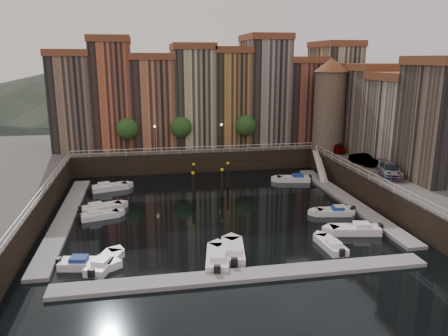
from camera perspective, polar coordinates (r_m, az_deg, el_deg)
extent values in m
plane|color=black|center=(50.75, -1.40, -5.10)|extent=(200.00, 200.00, 0.00)
cube|color=black|center=(75.27, -4.50, 2.42)|extent=(80.00, 20.00, 3.00)
cube|color=black|center=(59.50, 26.65, -2.23)|extent=(20.00, 36.00, 3.00)
cube|color=gray|center=(49.99, -19.99, -6.08)|extent=(2.00, 28.00, 0.35)
cube|color=gray|center=(54.57, 15.87, -4.07)|extent=(2.00, 28.00, 0.35)
cube|color=gray|center=(35.34, 3.04, -13.79)|extent=(30.00, 2.00, 0.35)
cone|color=#2D382D|center=(159.26, -18.78, 9.89)|extent=(80.00, 80.00, 14.00)
cone|color=#2D382D|center=(158.02, -5.95, 11.25)|extent=(100.00, 100.00, 18.00)
cone|color=#2D382D|center=(164.68, 6.51, 10.31)|extent=(70.00, 70.00, 12.00)
cube|color=#7E6350|center=(71.95, -18.97, 8.02)|extent=(6.00, 10.00, 14.00)
cube|color=brown|center=(71.64, -19.46, 13.98)|extent=(6.30, 10.30, 1.00)
cube|color=#B35838|center=(71.23, -14.29, 9.10)|extent=(5.80, 10.00, 16.00)
cube|color=brown|center=(71.06, -14.72, 15.93)|extent=(6.10, 10.30, 1.00)
cube|color=#B36C49|center=(71.20, -9.24, 8.33)|extent=(6.50, 10.00, 13.50)
cube|color=brown|center=(70.86, -9.47, 14.17)|extent=(6.80, 10.30, 1.00)
cube|color=#C2B389|center=(71.54, -4.11, 9.11)|extent=(6.20, 10.00, 15.00)
cube|color=brown|center=(71.30, -4.22, 15.53)|extent=(6.50, 10.30, 1.00)
cube|color=#A9793E|center=(72.45, 0.60, 9.01)|extent=(5.60, 10.00, 14.50)
cube|color=brown|center=(72.17, 0.61, 15.15)|extent=(5.90, 10.30, 1.00)
cube|color=gray|center=(73.73, 5.25, 9.82)|extent=(6.40, 10.00, 16.50)
cube|color=brown|center=(73.61, 5.41, 16.63)|extent=(6.70, 10.30, 1.00)
cube|color=brown|center=(75.77, 9.79, 8.46)|extent=(6.00, 10.00, 13.00)
cube|color=brown|center=(75.43, 10.02, 13.76)|extent=(6.30, 10.30, 1.00)
cube|color=tan|center=(77.90, 14.00, 9.32)|extent=(5.90, 10.00, 15.50)
cube|color=brown|center=(77.71, 14.37, 15.39)|extent=(6.20, 10.30, 1.00)
cube|color=#746557|center=(68.77, 19.40, 6.89)|extent=(9.00, 8.00, 12.00)
cube|color=brown|center=(68.35, 19.85, 12.30)|extent=(9.30, 8.30, 1.00)
cube|color=#B9B0A2|center=(62.07, 22.97, 5.41)|extent=(9.00, 8.00, 11.00)
cube|color=brown|center=(61.56, 23.51, 10.93)|extent=(9.30, 8.30, 1.00)
cylinder|color=#6B5B4C|center=(68.08, 13.56, 7.23)|extent=(4.60, 4.60, 12.00)
cone|color=brown|center=(67.65, 13.90, 12.95)|extent=(5.20, 5.20, 2.00)
cylinder|color=black|center=(66.78, -12.42, 2.99)|extent=(0.30, 0.30, 2.40)
sphere|color=#1E4719|center=(66.37, -12.53, 5.03)|extent=(3.20, 3.20, 3.20)
cylinder|color=black|center=(66.95, -5.55, 3.29)|extent=(0.30, 0.30, 2.40)
sphere|color=#1E4719|center=(66.54, -5.60, 5.32)|extent=(3.20, 3.20, 3.20)
cylinder|color=black|center=(68.48, 2.82, 3.58)|extent=(0.30, 0.30, 2.40)
sphere|color=#1E4719|center=(68.08, 2.85, 5.57)|extent=(3.20, 3.20, 3.20)
cylinder|color=black|center=(65.62, -8.98, 3.67)|extent=(0.12, 0.12, 4.00)
sphere|color=#FFD88C|center=(65.29, -9.05, 5.40)|extent=(0.36, 0.36, 0.36)
cylinder|color=black|center=(66.58, -0.33, 3.99)|extent=(0.12, 0.12, 4.00)
sphere|color=#FFD88C|center=(66.26, -0.34, 5.70)|extent=(0.36, 0.36, 0.36)
cube|color=white|center=(65.04, -3.62, 2.78)|extent=(36.00, 0.08, 0.08)
cube|color=white|center=(65.13, -3.62, 2.39)|extent=(36.00, 0.06, 0.06)
cube|color=white|center=(54.36, 17.84, -0.14)|extent=(0.08, 34.00, 0.08)
cube|color=white|center=(54.47, 17.80, -0.60)|extent=(0.06, 34.00, 0.06)
cube|color=white|center=(49.23, -22.42, -1.99)|extent=(0.08, 34.00, 0.08)
cube|color=white|center=(49.35, -22.37, -2.50)|extent=(0.06, 34.00, 0.06)
cube|color=white|center=(64.13, 12.42, 0.30)|extent=(2.78, 8.26, 2.81)
cube|color=white|center=(64.01, 12.44, 0.73)|extent=(1.93, 8.32, 3.65)
cylinder|color=black|center=(53.05, -4.05, -2.57)|extent=(0.32, 0.32, 3.60)
cylinder|color=yellow|center=(52.55, -4.08, -0.64)|extent=(0.36, 0.36, 0.25)
cylinder|color=black|center=(57.27, -3.94, -1.31)|extent=(0.32, 0.32, 3.60)
cylinder|color=yellow|center=(56.81, -3.98, 0.49)|extent=(0.36, 0.36, 0.25)
cylinder|color=black|center=(54.46, -0.26, -2.09)|extent=(0.32, 0.32, 3.60)
cylinder|color=yellow|center=(53.97, -0.26, -0.21)|extent=(0.36, 0.36, 0.25)
cylinder|color=black|center=(57.75, 0.50, -1.15)|extent=(0.32, 0.32, 3.60)
cylinder|color=yellow|center=(57.29, 0.51, 0.64)|extent=(0.36, 0.36, 0.25)
cube|color=white|center=(38.36, -17.53, -11.92)|extent=(4.52, 2.40, 0.73)
cube|color=navy|center=(38.35, -18.43, -11.27)|extent=(1.55, 1.40, 0.49)
cube|color=black|center=(38.97, -20.77, -11.38)|extent=(0.42, 0.54, 0.68)
cube|color=white|center=(49.07, -15.93, -6.01)|extent=(4.25, 2.57, 0.68)
cube|color=white|center=(48.86, -16.59, -5.64)|extent=(1.52, 1.39, 0.45)
cube|color=black|center=(48.72, -18.37, -6.06)|extent=(0.43, 0.52, 0.63)
cube|color=white|center=(51.29, -15.72, -5.08)|extent=(4.80, 3.14, 0.76)
cube|color=white|center=(51.01, -16.41, -4.69)|extent=(1.75, 1.63, 0.51)
cube|color=black|center=(50.74, -18.30, -5.18)|extent=(0.51, 0.60, 0.71)
cube|color=white|center=(59.02, -14.74, -2.48)|extent=(4.92, 3.06, 0.78)
cube|color=white|center=(58.77, -15.37, -2.12)|extent=(1.77, 1.63, 0.52)
cube|color=black|center=(58.51, -17.05, -2.52)|extent=(0.50, 0.61, 0.73)
cube|color=white|center=(45.15, 16.74, -7.79)|extent=(5.00, 2.63, 0.81)
cube|color=white|center=(45.17, 17.57, -7.18)|extent=(1.72, 1.54, 0.54)
cube|color=black|center=(45.84, 19.76, -7.33)|extent=(0.47, 0.60, 0.76)
cube|color=white|center=(49.66, 14.01, -5.65)|extent=(4.18, 2.17, 0.68)
cube|color=navy|center=(49.67, 14.64, -5.18)|extent=(1.43, 1.28, 0.45)
cube|color=black|center=(50.16, 16.33, -5.33)|extent=(0.39, 0.50, 0.63)
cube|color=white|center=(49.99, 14.31, -5.53)|extent=(4.10, 1.81, 0.68)
cube|color=white|center=(50.05, 14.93, -5.05)|extent=(1.34, 1.18, 0.45)
cube|color=black|center=(50.69, 16.55, -5.14)|extent=(0.35, 0.48, 0.64)
cube|color=white|center=(61.81, 9.04, -1.45)|extent=(4.74, 2.55, 0.77)
cube|color=navy|center=(61.79, 9.62, -1.03)|extent=(1.63, 1.47, 0.51)
cube|color=black|center=(62.14, 11.19, -1.21)|extent=(0.45, 0.57, 0.71)
cube|color=white|center=(38.15, -15.31, -11.90)|extent=(3.13, 4.60, 0.73)
cube|color=white|center=(37.49, -15.76, -11.67)|extent=(1.59, 1.70, 0.49)
cube|color=black|center=(36.28, -16.94, -13.01)|extent=(0.58, 0.50, 0.68)
cube|color=white|center=(37.51, -0.86, -11.77)|extent=(2.66, 5.05, 0.82)
cube|color=white|center=(36.71, -0.87, -11.53)|extent=(1.56, 1.73, 0.55)
cube|color=black|center=(35.14, -0.90, -13.16)|extent=(0.60, 0.47, 0.76)
cube|color=white|center=(38.69, 1.16, -10.91)|extent=(2.65, 5.16, 0.84)
cube|color=white|center=(37.87, 1.21, -10.65)|extent=(1.57, 1.76, 0.56)
cube|color=black|center=(36.26, 1.34, -12.23)|extent=(0.61, 0.47, 0.78)
cube|color=white|center=(41.27, 13.73, -9.78)|extent=(1.82, 4.11, 0.69)
cube|color=white|center=(40.66, 14.12, -9.54)|extent=(1.18, 1.35, 0.46)
cube|color=black|center=(39.51, 15.18, -10.62)|extent=(0.48, 0.35, 0.64)
imported|color=gray|center=(67.41, 14.68, 2.53)|extent=(2.66, 4.42, 1.41)
imported|color=gray|center=(60.31, 17.77, 0.98)|extent=(2.51, 4.48, 1.40)
imported|color=gray|center=(55.36, 20.81, -0.32)|extent=(3.72, 5.83, 1.57)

